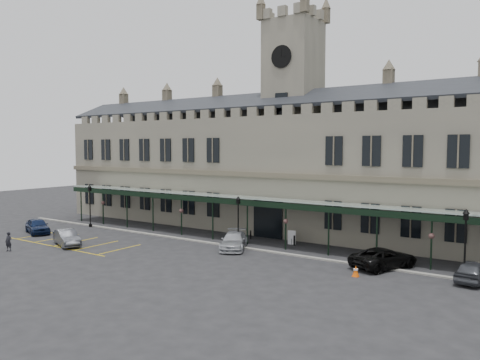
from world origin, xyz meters
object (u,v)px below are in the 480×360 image
Objects in this scene: car_left_b at (67,238)px; car_taxi at (234,241)px; lamp_post_left at (90,202)px; lamp_post_mid at (238,217)px; station_building at (292,170)px; sign_board at (292,238)px; clock_tower at (293,107)px; lamp_post_right at (465,239)px; car_right_a at (473,271)px; car_van at (384,258)px; car_left_a at (37,226)px; traffic_cone at (356,271)px; person_a at (9,242)px.

car_taxi reaches higher than car_left_b.
lamp_post_left is 1.03× the size of lamp_post_mid.
station_building is 23.39m from car_left_b.
car_left_b is at bearing -125.68° from station_building.
clock_tower is at bearing 108.26° from sign_board.
lamp_post_right is at bearing -55.28° from car_left_b.
lamp_post_right reaches higher than lamp_post_mid.
clock_tower is at bearing -24.30° from car_right_a.
car_taxi is at bearing -0.91° from lamp_post_left.
car_left_b is (-13.22, -18.50, -12.39)m from clock_tower.
clock_tower reaches higher than car_van.
clock_tower is 4.91× the size of car_taxi.
car_right_a is at bearing -54.36° from car_left_b.
car_van is at bearing 2.22° from car_right_a.
car_right_a is (0.44, 0.65, -2.19)m from lamp_post_right.
station_building is 27.24m from car_left_a.
car_van is at bearing -50.85° from car_left_b.
traffic_cone is 33.24m from car_left_a.
lamp_post_left is (-19.72, -10.76, -3.64)m from station_building.
sign_board is 16.01m from car_right_a.
car_left_a reaches higher than car_right_a.
car_left_b is (-31.78, -7.44, -2.19)m from lamp_post_right.
car_left_a is 21.79m from car_taxi.
traffic_cone is 25.81m from car_left_b.
lamp_post_left is 1.05× the size of car_left_a.
car_right_a is at bearing 24.83° from traffic_cone.
station_building is at bearing 36.75° from person_a.
lamp_post_left is at bearing 26.82° from car_van.
lamp_post_right is 2.96× the size of person_a.
car_taxi reaches higher than car_right_a.
lamp_post_left is 2.87× the size of person_a.
lamp_post_mid is at bearing 0.82° from lamp_post_left.
station_building is 22.75m from lamp_post_left.
car_left_a is 0.90× the size of car_taxi.
car_left_a is at bearing -141.88° from clock_tower.
lamp_post_left is 23.64m from sign_board.
lamp_post_left reaches higher than car_left_a.
lamp_post_mid reaches higher than car_left_a.
car_right_a is at bearing -24.95° from car_taxi.
traffic_cone is at bearing -48.04° from sign_board.
lamp_post_mid reaches higher than car_van.
car_left_a is at bearing 96.95° from car_left_b.
person_a reaches higher than car_van.
clock_tower reaches higher than car_right_a.
sign_board is (3.25, 3.94, -2.12)m from lamp_post_mid.
car_van is at bearing 1.70° from lamp_post_mid.
clock_tower reaches higher than car_left_a.
car_left_a is (-21.19, -5.92, -1.97)m from lamp_post_mid.
traffic_cone is at bearing -0.68° from person_a.
lamp_post_left is 1.09× the size of car_left_b.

